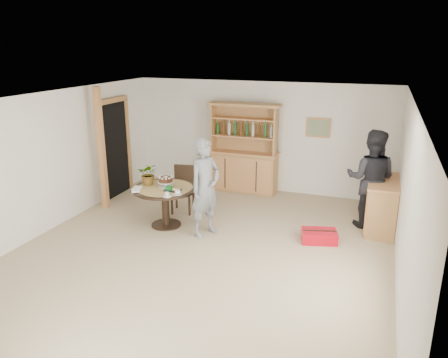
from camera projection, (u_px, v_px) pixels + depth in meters
ground at (202, 251)px, 7.24m from camera, size 7.00×7.00×0.00m
room_shell at (201, 149)px, 6.72m from camera, size 6.04×7.04×2.52m
doorway at (114, 147)px, 9.66m from camera, size 0.13×1.10×2.18m
pine_post at (101, 149)px, 8.82m from camera, size 0.12×0.12×2.50m
hutch at (244, 162)px, 10.04m from camera, size 1.62×0.54×2.04m
sideboard at (382, 205)px, 8.00m from camera, size 0.54×1.26×0.94m
dining_table at (165, 195)px, 8.10m from camera, size 1.20×1.20×0.76m
dining_chair at (183, 186)px, 8.87m from camera, size 0.49×0.49×0.95m
birthday_cake at (166, 180)px, 8.06m from camera, size 0.30×0.30×0.20m
flower_vase at (149, 174)px, 8.15m from camera, size 0.47×0.44×0.42m
gift_tray at (172, 189)px, 7.86m from camera, size 0.30×0.20×0.08m
coffee_cup_a at (178, 192)px, 7.66m from camera, size 0.15×0.15×0.09m
coffee_cup_b at (167, 195)px, 7.55m from camera, size 0.15×0.15×0.08m
napkins at (136, 189)px, 7.90m from camera, size 0.24×0.33×0.03m
teen_boy at (205, 188)px, 7.65m from camera, size 0.65×0.76×1.76m
adult_person at (371, 179)px, 7.99m from camera, size 0.95×0.77×1.84m
red_suitcase at (319, 236)px, 7.58m from camera, size 0.68×0.54×0.21m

